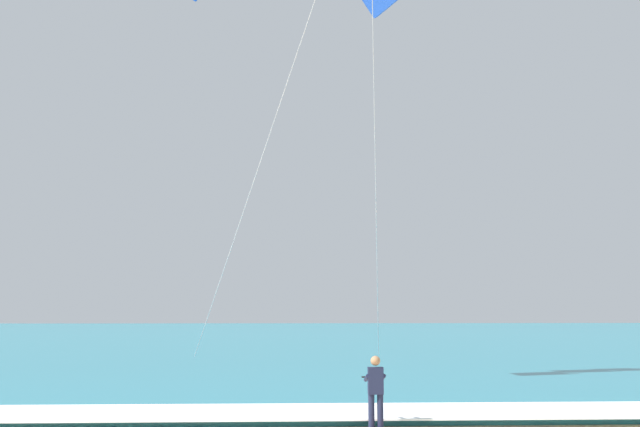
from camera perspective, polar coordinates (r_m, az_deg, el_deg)
sea at (r=79.41m, az=1.97°, el=-8.70°), size 200.00×120.00×0.20m
surf_foam at (r=21.26m, az=15.37°, el=-13.39°), size 200.00×3.14×0.04m
kitesurfer at (r=18.35m, az=3.99°, el=-12.44°), size 0.55×0.52×1.69m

